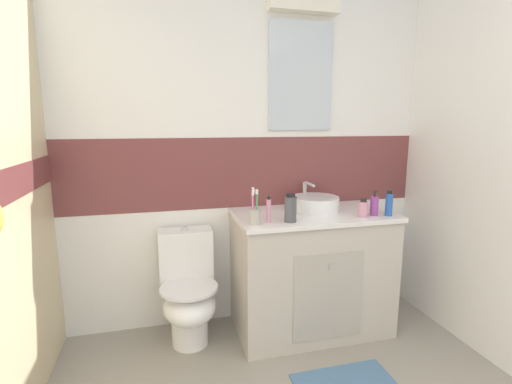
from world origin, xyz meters
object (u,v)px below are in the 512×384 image
object	(u,v)px
sink_basin	(315,203)
toothbrush_cup	(255,215)
mouthwash_bottle	(291,208)
toothpaste_tube_upright	(269,210)
deodorant_spray_can	(389,204)
lotion_bottle_short	(363,209)
soap_dispenser	(374,206)
toilet	(188,292)

from	to	relation	value
sink_basin	toothbrush_cup	bearing A→B (deg)	-154.46
mouthwash_bottle	toothpaste_tube_upright	size ratio (longest dim) A/B	1.08
sink_basin	deodorant_spray_can	bearing A→B (deg)	-31.02
lotion_bottle_short	sink_basin	bearing A→B (deg)	134.82
soap_dispenser	mouthwash_bottle	xyz separation A→B (m)	(-0.59, -0.02, 0.02)
lotion_bottle_short	toothpaste_tube_upright	bearing A→B (deg)	177.97
lotion_bottle_short	deodorant_spray_can	distance (m)	0.18
deodorant_spray_can	toothbrush_cup	bearing A→B (deg)	179.01
deodorant_spray_can	toilet	bearing A→B (deg)	169.04
deodorant_spray_can	mouthwash_bottle	bearing A→B (deg)	178.59
soap_dispenser	lotion_bottle_short	size ratio (longest dim) A/B	1.39
sink_basin	toilet	size ratio (longest dim) A/B	0.49
mouthwash_bottle	lotion_bottle_short	size ratio (longest dim) A/B	1.48
sink_basin	toothbrush_cup	world-z (taller)	toothbrush_cup
sink_basin	lotion_bottle_short	world-z (taller)	sink_basin
sink_basin	toilet	world-z (taller)	sink_basin
soap_dispenser	toothbrush_cup	bearing A→B (deg)	-178.85
soap_dispenser	sink_basin	bearing A→B (deg)	146.33
mouthwash_bottle	lotion_bottle_short	distance (m)	0.50
soap_dispenser	lotion_bottle_short	distance (m)	0.09
toothbrush_cup	soap_dispenser	xyz separation A→B (m)	(0.82, 0.02, 0.01)
toothbrush_cup	mouthwash_bottle	xyz separation A→B (m)	(0.23, 0.00, 0.02)
sink_basin	deodorant_spray_can	world-z (taller)	sink_basin
soap_dispenser	mouthwash_bottle	distance (m)	0.59
soap_dispenser	lotion_bottle_short	bearing A→B (deg)	-168.45
mouthwash_bottle	toilet	bearing A→B (deg)	159.31
mouthwash_bottle	toothpaste_tube_upright	world-z (taller)	mouthwash_bottle
sink_basin	mouthwash_bottle	distance (m)	0.35
deodorant_spray_can	soap_dispenser	bearing A→B (deg)	160.08
soap_dispenser	mouthwash_bottle	size ratio (longest dim) A/B	0.94
mouthwash_bottle	toothbrush_cup	bearing A→B (deg)	-179.76
toothbrush_cup	toothpaste_tube_upright	xyz separation A→B (m)	(0.09, 0.02, 0.02)
sink_basin	soap_dispenser	bearing A→B (deg)	-33.67
deodorant_spray_can	sink_basin	bearing A→B (deg)	148.98
lotion_bottle_short	toothpaste_tube_upright	distance (m)	0.63
toilet	toothpaste_tube_upright	distance (m)	0.78
toilet	sink_basin	bearing A→B (deg)	-0.12
toothbrush_cup	lotion_bottle_short	distance (m)	0.72
toothpaste_tube_upright	mouthwash_bottle	bearing A→B (deg)	-8.03
soap_dispenser	toilet	bearing A→B (deg)	169.73
sink_basin	toothbrush_cup	xyz separation A→B (m)	(-0.49, -0.23, 0.01)
toilet	mouthwash_bottle	world-z (taller)	mouthwash_bottle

